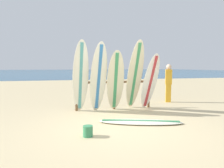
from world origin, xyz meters
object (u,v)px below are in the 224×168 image
object	(u,v)px
surfboard_rack	(114,89)
surfboard_leaning_far_left	(81,77)
surfboard_leaning_center	(135,76)
surfboard_leaning_left	(99,78)
small_boat_offshore	(136,73)
surfboard_lying_on_sand	(140,122)
sand_bucket	(88,131)
surfboard_leaning_center_left	(115,81)
beachgoer_standing	(169,81)
surfboard_leaning_center_right	(150,82)

from	to	relation	value
surfboard_rack	surfboard_leaning_far_left	world-z (taller)	surfboard_leaning_far_left
surfboard_leaning_far_left	surfboard_leaning_center	xyz separation A→B (m)	(1.84, -0.05, 0.01)
surfboard_leaning_left	small_boat_offshore	xyz separation A→B (m)	(12.22, 29.14, -0.89)
surfboard_lying_on_sand	sand_bucket	xyz separation A→B (m)	(-1.49, -0.70, 0.08)
surfboard_rack	surfboard_leaning_center	world-z (taller)	surfboard_leaning_center
surfboard_rack	surfboard_leaning_center	bearing A→B (deg)	-26.38
surfboard_rack	surfboard_leaning_left	world-z (taller)	surfboard_leaning_left
surfboard_leaning_center	small_boat_offshore	size ratio (longest dim) A/B	0.96
surfboard_leaning_center_left	surfboard_leaning_center	bearing A→B (deg)	5.12
surfboard_leaning_left	beachgoer_standing	distance (m)	3.42
surfboard_leaning_far_left	small_boat_offshore	distance (m)	31.73
surfboard_rack	surfboard_leaning_center_right	size ratio (longest dim) A/B	1.41
sand_bucket	small_boat_offshore	bearing A→B (deg)	67.73
surfboard_leaning_left	sand_bucket	distance (m)	2.54
surfboard_leaning_center_left	surfboard_leaning_center	size ratio (longest dim) A/B	0.86
surfboard_leaning_center	surfboard_lying_on_sand	distance (m)	2.01
surfboard_lying_on_sand	surfboard_rack	bearing A→B (deg)	97.28
beachgoer_standing	surfboard_rack	bearing A→B (deg)	-162.79
surfboard_leaning_center_right	small_boat_offshore	world-z (taller)	surfboard_leaning_center_right
surfboard_leaning_center_left	surfboard_lying_on_sand	world-z (taller)	surfboard_leaning_center_left
surfboard_leaning_center_right	surfboard_lying_on_sand	distance (m)	1.99
surfboard_leaning_center	surfboard_lying_on_sand	world-z (taller)	surfboard_leaning_center
surfboard_leaning_far_left	sand_bucket	distance (m)	2.58
surfboard_leaning_far_left	surfboard_leaning_center_left	world-z (taller)	surfboard_leaning_far_left
surfboard_leaning_center_left	surfboard_leaning_center_right	size ratio (longest dim) A/B	1.05
surfboard_leaning_center_left	small_boat_offshore	distance (m)	31.40
surfboard_leaning_left	surfboard_leaning_center_left	bearing A→B (deg)	-0.10
surfboard_leaning_center_left	surfboard_lying_on_sand	size ratio (longest dim) A/B	0.89
surfboard_rack	sand_bucket	world-z (taller)	surfboard_rack
sand_bucket	surfboard_leaning_center_left	bearing A→B (deg)	61.85
surfboard_leaning_center_left	surfboard_leaning_center_right	xyz separation A→B (m)	(1.23, -0.04, -0.04)
surfboard_leaning_center_left	small_boat_offshore	bearing A→B (deg)	68.21
surfboard_lying_on_sand	small_boat_offshore	xyz separation A→B (m)	(11.36, 30.68, 0.22)
surfboard_rack	sand_bucket	xyz separation A→B (m)	(-1.24, -2.62, -0.60)
surfboard_leaning_center_right	sand_bucket	size ratio (longest dim) A/B	8.23
surfboard_leaning_left	beachgoer_standing	world-z (taller)	surfboard_leaning_left
beachgoer_standing	surfboard_leaning_center	bearing A→B (deg)	-149.71
surfboard_leaning_center	surfboard_leaning_far_left	bearing A→B (deg)	178.30
surfboard_lying_on_sand	sand_bucket	world-z (taller)	sand_bucket
small_boat_offshore	sand_bucket	size ratio (longest dim) A/B	10.43
surfboard_leaning_center_left	surfboard_leaning_center_right	bearing A→B (deg)	-2.04
beachgoer_standing	small_boat_offshore	size ratio (longest dim) A/B	0.65
surfboard_leaning_left	surfboard_leaning_center_left	xyz separation A→B (m)	(0.57, -0.00, -0.13)
surfboard_leaning_center_left	surfboard_leaning_center	xyz separation A→B (m)	(0.70, 0.06, 0.17)
surfboard_leaning_far_left	surfboard_rack	bearing A→B (deg)	12.76
surfboard_leaning_center	small_boat_offshore	world-z (taller)	surfboard_leaning_center
surfboard_leaning_center	surfboard_rack	bearing A→B (deg)	153.62
surfboard_rack	surfboard_lying_on_sand	size ratio (longest dim) A/B	1.19
surfboard_rack	surfboard_leaning_center	size ratio (longest dim) A/B	1.16
surfboard_leaning_center	sand_bucket	world-z (taller)	surfboard_leaning_center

